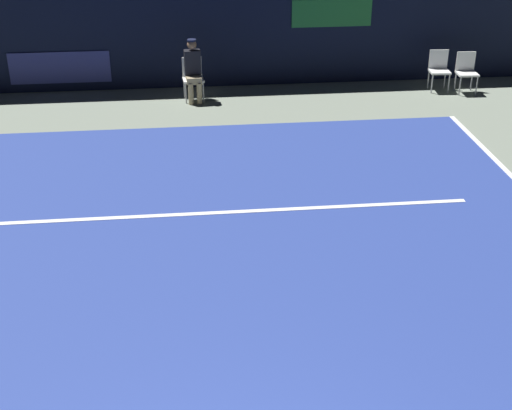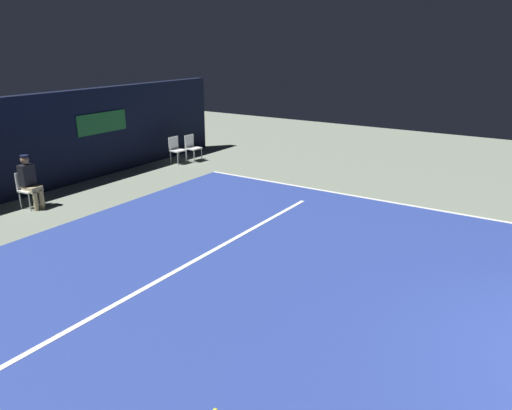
{
  "view_description": "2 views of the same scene",
  "coord_description": "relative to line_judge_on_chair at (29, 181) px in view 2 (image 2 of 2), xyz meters",
  "views": [
    {
      "loc": [
        -0.2,
        -3.05,
        5.13
      ],
      "look_at": [
        0.72,
        5.44,
        0.78
      ],
      "focal_mm": 51.0,
      "sensor_mm": 36.0,
      "label": 1
    },
    {
      "loc": [
        -6.66,
        1.16,
        3.94
      ],
      "look_at": [
        0.66,
        5.9,
        1.03
      ],
      "focal_mm": 34.93,
      "sensor_mm": 36.0,
      "label": 2
    }
  ],
  "objects": [
    {
      "name": "ground_plane",
      "position": [
        -0.09,
        -7.34,
        -0.69
      ],
      "size": [
        32.17,
        32.17,
        0.0
      ],
      "primitive_type": "plane",
      "color": "gray"
    },
    {
      "name": "court_surface",
      "position": [
        -0.09,
        -7.34,
        -0.68
      ],
      "size": [
        10.65,
        11.45,
        0.01
      ],
      "primitive_type": "cube",
      "color": "navy",
      "rests_on": "ground"
    },
    {
      "name": "line_sideline_left",
      "position": [
        5.19,
        -7.34,
        -0.67
      ],
      "size": [
        0.1,
        11.45,
        0.01
      ],
      "primitive_type": "cube",
      "color": "white",
      "rests_on": "court_surface"
    },
    {
      "name": "line_service",
      "position": [
        -0.09,
        -5.33,
        -0.67
      ],
      "size": [
        8.31,
        0.1,
        0.01
      ],
      "primitive_type": "cube",
      "color": "white",
      "rests_on": "court_surface"
    },
    {
      "name": "line_judge_on_chair",
      "position": [
        0.0,
        0.0,
        0.0
      ],
      "size": [
        0.47,
        0.55,
        1.32
      ],
      "color": "white",
      "rests_on": "ground"
    },
    {
      "name": "courtside_chair_near",
      "position": [
        6.02,
        -0.06,
        -0.18
      ],
      "size": [
        0.46,
        0.44,
        0.88
      ],
      "color": "white",
      "rests_on": "ground"
    },
    {
      "name": "courtside_chair_far",
      "position": [
        5.47,
        0.17,
        -0.18
      ],
      "size": [
        0.47,
        0.45,
        0.88
      ],
      "color": "white",
      "rests_on": "ground"
    }
  ]
}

